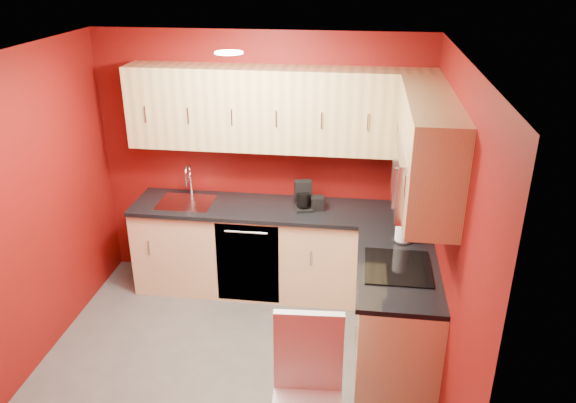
% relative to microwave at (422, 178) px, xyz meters
% --- Properties ---
extents(floor, '(3.20, 3.20, 0.00)m').
position_rel_microwave_xyz_m(floor, '(-1.39, -0.20, -1.66)').
color(floor, '#53504D').
rests_on(floor, ground).
extents(ceiling, '(3.20, 3.20, 0.00)m').
position_rel_microwave_xyz_m(ceiling, '(-1.39, -0.20, 0.84)').
color(ceiling, white).
rests_on(ceiling, wall_back).
extents(wall_back, '(3.20, 0.00, 3.20)m').
position_rel_microwave_xyz_m(wall_back, '(-1.39, 1.30, -0.41)').
color(wall_back, '#670A09').
rests_on(wall_back, floor).
extents(wall_front, '(3.20, 0.00, 3.20)m').
position_rel_microwave_xyz_m(wall_front, '(-1.39, -1.70, -0.41)').
color(wall_front, '#670A09').
rests_on(wall_front, floor).
extents(wall_left, '(0.00, 3.00, 3.00)m').
position_rel_microwave_xyz_m(wall_left, '(-2.99, -0.20, -0.41)').
color(wall_left, '#670A09').
rests_on(wall_left, floor).
extents(wall_right, '(0.00, 3.00, 3.00)m').
position_rel_microwave_xyz_m(wall_right, '(0.21, -0.20, -0.41)').
color(wall_right, '#670A09').
rests_on(wall_right, floor).
extents(base_cabinets_back, '(2.80, 0.60, 0.87)m').
position_rel_microwave_xyz_m(base_cabinets_back, '(-1.19, 1.00, -1.22)').
color(base_cabinets_back, '#DCB27D').
rests_on(base_cabinets_back, floor).
extents(base_cabinets_right, '(0.60, 1.30, 0.87)m').
position_rel_microwave_xyz_m(base_cabinets_right, '(-0.09, 0.05, -1.22)').
color(base_cabinets_right, '#DCB27D').
rests_on(base_cabinets_right, floor).
extents(countertop_back, '(2.80, 0.63, 0.04)m').
position_rel_microwave_xyz_m(countertop_back, '(-1.19, 0.99, -0.77)').
color(countertop_back, black).
rests_on(countertop_back, base_cabinets_back).
extents(countertop_right, '(0.63, 1.27, 0.04)m').
position_rel_microwave_xyz_m(countertop_right, '(-0.11, 0.04, -0.77)').
color(countertop_right, black).
rests_on(countertop_right, base_cabinets_right).
extents(upper_cabinets_back, '(2.80, 0.35, 0.75)m').
position_rel_microwave_xyz_m(upper_cabinets_back, '(-1.19, 1.13, 0.17)').
color(upper_cabinets_back, tan).
rests_on(upper_cabinets_back, wall_back).
extents(upper_cabinets_right, '(0.35, 1.55, 0.75)m').
position_rel_microwave_xyz_m(upper_cabinets_right, '(0.03, 0.24, 0.23)').
color(upper_cabinets_right, tan).
rests_on(upper_cabinets_right, wall_right).
extents(microwave, '(0.42, 0.76, 0.42)m').
position_rel_microwave_xyz_m(microwave, '(0.00, 0.00, 0.00)').
color(microwave, silver).
rests_on(microwave, upper_cabinets_right).
extents(cooktop, '(0.50, 0.55, 0.01)m').
position_rel_microwave_xyz_m(cooktop, '(-0.11, 0.00, -0.74)').
color(cooktop, black).
rests_on(cooktop, countertop_right).
extents(sink, '(0.52, 0.42, 0.35)m').
position_rel_microwave_xyz_m(sink, '(-2.09, 1.00, -0.72)').
color(sink, silver).
rests_on(sink, countertop_back).
extents(dishwasher_front, '(0.60, 0.02, 0.82)m').
position_rel_microwave_xyz_m(dishwasher_front, '(-1.44, 0.71, -1.22)').
color(dishwasher_front, black).
rests_on(dishwasher_front, base_cabinets_back).
extents(downlight, '(0.20, 0.20, 0.01)m').
position_rel_microwave_xyz_m(downlight, '(-1.39, 0.10, 0.82)').
color(downlight, white).
rests_on(downlight, ceiling).
extents(coffee_maker, '(0.21, 0.24, 0.26)m').
position_rel_microwave_xyz_m(coffee_maker, '(-0.95, 0.98, -0.62)').
color(coffee_maker, black).
rests_on(coffee_maker, countertop_back).
extents(napkin_holder, '(0.13, 0.13, 0.13)m').
position_rel_microwave_xyz_m(napkin_holder, '(-0.82, 1.00, -0.69)').
color(napkin_holder, black).
rests_on(napkin_holder, countertop_back).
extents(paper_towel, '(0.23, 0.23, 0.31)m').
position_rel_microwave_xyz_m(paper_towel, '(-0.06, 0.46, -0.60)').
color(paper_towel, white).
rests_on(paper_towel, countertop_right).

